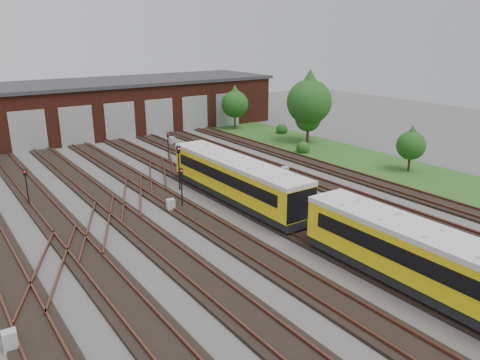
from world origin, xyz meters
TOP-DOWN VIEW (x-y plane):
  - ground at (0.00, 0.00)m, footprint 120.00×120.00m
  - track_network at (-0.17, 0.59)m, footprint 30.40×70.00m
  - maintenance_shed at (-0.01, 39.97)m, footprint 51.00×12.50m
  - grass_verge at (19.00, 10.00)m, footprint 8.00×55.00m
  - metro_train at (2.00, -7.17)m, footprint 2.68×46.28m
  - signal_mast_0 at (-10.79, 16.74)m, footprint 0.25×0.24m
  - signal_mast_1 at (-1.87, 10.07)m, footprint 0.27×0.25m
  - signal_mast_2 at (3.19, 22.15)m, footprint 0.24×0.22m
  - signal_mast_3 at (-0.04, 13.87)m, footprint 0.31×0.29m
  - relay_cabinet_0 at (-15.00, -0.02)m, footprint 0.58×0.49m
  - relay_cabinet_1 at (-2.83, 10.00)m, footprint 0.60×0.53m
  - relay_cabinet_2 at (1.71, 8.89)m, footprint 0.64×0.56m
  - relay_cabinet_3 at (6.63, 28.17)m, footprint 0.70×0.64m
  - relay_cabinet_4 at (9.00, 11.52)m, footprint 0.73×0.67m
  - tree_0 at (17.61, 31.68)m, footprint 3.45×3.45m
  - tree_1 at (19.94, 20.47)m, footprint 2.91×2.91m
  - tree_2 at (19.69, 20.14)m, footprint 4.99×4.99m
  - tree_3 at (19.36, 6.46)m, footprint 2.58×2.58m
  - bush_1 at (16.30, 17.19)m, footprint 1.44×1.44m
  - bush_2 at (20.88, 26.07)m, footprint 1.44×1.44m

SIDE VIEW (x-z plane):
  - ground at x=0.00m, z-range 0.00..0.00m
  - grass_verge at x=19.00m, z-range 0.00..0.05m
  - track_network at x=-0.17m, z-range -0.06..0.27m
  - relay_cabinet_1 at x=-2.83m, z-range 0.00..0.91m
  - relay_cabinet_0 at x=-15.00m, z-range 0.00..0.91m
  - relay_cabinet_3 at x=6.63m, z-range 0.00..0.94m
  - relay_cabinet_2 at x=1.71m, z-range 0.00..0.96m
  - relay_cabinet_4 at x=9.00m, z-range 0.00..0.97m
  - bush_1 at x=16.30m, z-range 0.00..1.44m
  - bush_2 at x=20.88m, z-range 0.00..1.44m
  - signal_mast_0 at x=-10.79m, z-range 0.39..3.20m
  - signal_mast_2 at x=3.19m, z-range 0.39..3.24m
  - metro_train at x=2.00m, z-range 0.37..3.31m
  - signal_mast_1 at x=-1.87m, z-range 0.42..3.41m
  - signal_mast_3 at x=-0.04m, z-range 0.50..4.08m
  - tree_3 at x=19.36m, z-range 0.61..4.89m
  - tree_1 at x=19.94m, z-range 0.69..5.51m
  - maintenance_shed at x=-0.01m, z-range 0.03..6.38m
  - tree_0 at x=17.61m, z-range 0.82..6.54m
  - tree_2 at x=19.69m, z-range 1.18..9.45m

